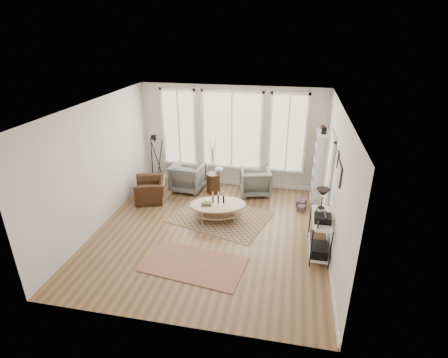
% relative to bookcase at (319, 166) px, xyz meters
% --- Properties ---
extents(room, '(5.50, 5.54, 2.90)m').
position_rel_bookcase_xyz_m(room, '(-2.42, -2.20, 0.47)').
color(room, olive).
rests_on(room, ground).
extents(bay_window, '(4.14, 0.12, 2.24)m').
position_rel_bookcase_xyz_m(bay_window, '(-2.44, 0.49, 0.65)').
color(bay_window, '#D8B78F').
rests_on(bay_window, ground).
extents(door, '(0.09, 1.06, 2.22)m').
position_rel_bookcase_xyz_m(door, '(0.13, -1.08, 0.17)').
color(door, silver).
rests_on(door, ground).
extents(bookcase, '(0.31, 0.85, 2.06)m').
position_rel_bookcase_xyz_m(bookcase, '(0.00, 0.00, 0.00)').
color(bookcase, white).
rests_on(bookcase, ground).
extents(low_shelf, '(0.38, 1.08, 1.30)m').
position_rel_bookcase_xyz_m(low_shelf, '(-0.06, -2.52, -0.44)').
color(low_shelf, white).
rests_on(low_shelf, ground).
extents(wall_art, '(0.04, 0.88, 0.44)m').
position_rel_bookcase_xyz_m(wall_art, '(0.14, -2.49, 0.92)').
color(wall_art, black).
rests_on(wall_art, ground).
extents(rug_main, '(2.63, 2.25, 0.01)m').
position_rel_bookcase_xyz_m(rug_main, '(-2.34, -1.49, -0.95)').
color(rug_main, brown).
rests_on(rug_main, ground).
extents(rug_runner, '(2.12, 1.37, 0.01)m').
position_rel_bookcase_xyz_m(rug_runner, '(-2.48, -3.44, -0.94)').
color(rug_runner, maroon).
rests_on(rug_runner, ground).
extents(coffee_table, '(1.51, 1.16, 0.62)m').
position_rel_bookcase_xyz_m(coffee_table, '(-2.40, -1.62, -0.62)').
color(coffee_table, tan).
rests_on(coffee_table, ground).
extents(armchair_left, '(0.94, 0.97, 0.80)m').
position_rel_bookcase_xyz_m(armchair_left, '(-3.58, -0.13, -0.55)').
color(armchair_left, slate).
rests_on(armchair_left, ground).
extents(armchair_right, '(0.97, 0.99, 0.75)m').
position_rel_bookcase_xyz_m(armchair_right, '(-1.67, -0.00, -0.58)').
color(armchair_right, slate).
rests_on(armchair_right, ground).
extents(side_table, '(0.38, 0.38, 1.59)m').
position_rel_bookcase_xyz_m(side_table, '(-2.84, -0.14, -0.19)').
color(side_table, '#3B2313').
rests_on(side_table, ground).
extents(vase, '(0.25, 0.25, 0.22)m').
position_rel_bookcase_xyz_m(vase, '(-2.70, -0.00, -0.28)').
color(vase, silver).
rests_on(vase, side_table).
extents(accent_chair, '(1.14, 1.06, 0.60)m').
position_rel_bookcase_xyz_m(accent_chair, '(-4.39, -0.93, -0.66)').
color(accent_chair, '#3B2313').
rests_on(accent_chair, ground).
extents(tripod_camera, '(0.55, 0.55, 1.57)m').
position_rel_bookcase_xyz_m(tripod_camera, '(-4.52, -0.11, -0.23)').
color(tripod_camera, black).
rests_on(tripod_camera, ground).
extents(book_stack_near, '(0.28, 0.32, 0.18)m').
position_rel_bookcase_xyz_m(book_stack_near, '(-0.39, -0.49, -0.87)').
color(book_stack_near, brown).
rests_on(book_stack_near, ground).
extents(book_stack_far, '(0.23, 0.26, 0.14)m').
position_rel_bookcase_xyz_m(book_stack_far, '(-0.39, -0.75, -0.89)').
color(book_stack_far, brown).
rests_on(book_stack_far, ground).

